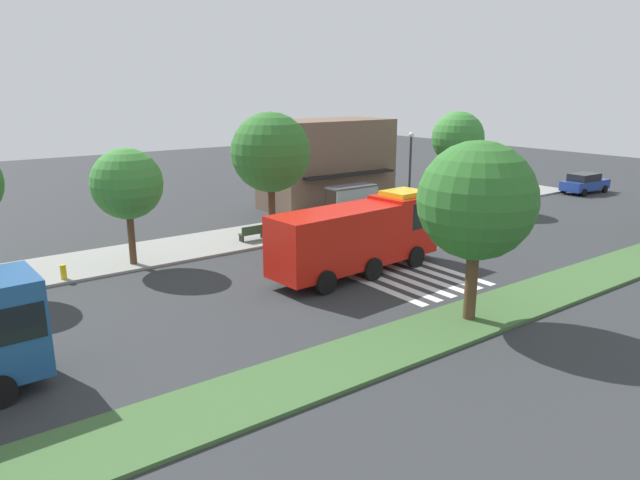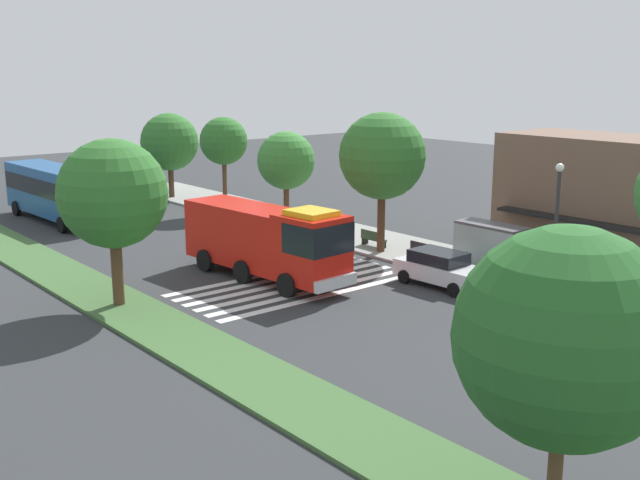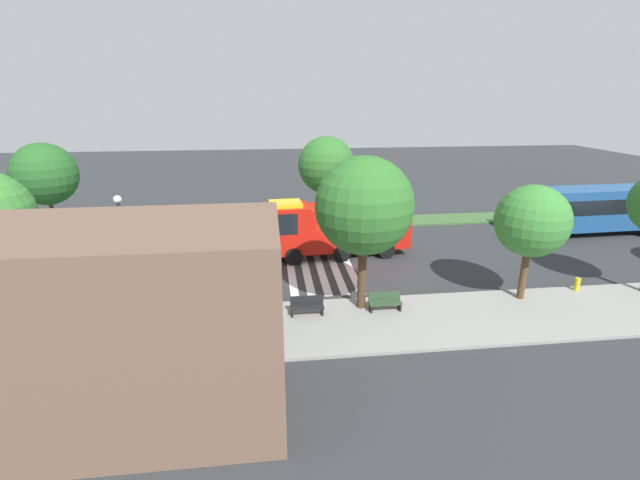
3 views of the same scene
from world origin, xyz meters
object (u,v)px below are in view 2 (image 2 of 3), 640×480
object	(u,v)px
fire_hydrant	(248,214)
transit_bus	(55,189)
bus_stop_shelter	(487,240)
bench_west_of_shelter	(373,238)
fire_truck	(269,239)
sidewalk_tree_center	(286,161)
parked_car_west	(104,179)
sidewalk_tree_west	(224,141)
street_lamp	(556,220)
median_tree_west	(565,338)
sidewalk_tree_east	(382,156)
bench_near_shelter	(424,251)
median_tree_far_west	(113,194)
sidewalk_tree_far_west	(169,142)
parked_car_mid	(441,268)

from	to	relation	value
fire_hydrant	transit_bus	bearing A→B (deg)	-129.94
bus_stop_shelter	bench_west_of_shelter	bearing A→B (deg)	179.98
fire_truck	sidewalk_tree_center	world-z (taller)	sidewalk_tree_center
parked_car_west	fire_truck	bearing A→B (deg)	-9.91
fire_truck	sidewalk_tree_west	world-z (taller)	sidewalk_tree_west
street_lamp	bus_stop_shelter	bearing A→B (deg)	168.53
median_tree_west	bench_west_of_shelter	bearing A→B (deg)	144.61
bench_west_of_shelter	sidewalk_tree_east	xyz separation A→B (m)	(1.09, -0.46, 4.70)
bench_west_of_shelter	median_tree_west	world-z (taller)	median_tree_west
fire_hydrant	parked_car_west	bearing A→B (deg)	-174.70
street_lamp	sidewalk_tree_center	xyz separation A→B (m)	(-19.35, 0.40, 0.66)
bench_near_shelter	fire_hydrant	size ratio (longest dim) A/B	2.29
fire_truck	sidewalk_tree_center	bearing A→B (deg)	134.64
street_lamp	sidewalk_tree_west	xyz separation A→B (m)	(-26.36, 0.40, 1.33)
parked_car_west	fire_hydrant	bearing A→B (deg)	5.61
sidewalk_tree_center	median_tree_far_west	distance (m)	17.14
sidewalk_tree_east	median_tree_far_west	size ratio (longest dim) A/B	1.07
bus_stop_shelter	fire_hydrant	world-z (taller)	bus_stop_shelter
fire_truck	sidewalk_tree_west	xyz separation A→B (m)	(-15.89, 7.74, 2.93)
bench_west_of_shelter	sidewalk_tree_center	xyz separation A→B (m)	(-7.33, -0.46, 3.68)
bench_near_shelter	sidewalk_tree_center	world-z (taller)	sidewalk_tree_center
sidewalk_tree_east	bus_stop_shelter	bearing A→B (deg)	3.86
fire_truck	fire_hydrant	world-z (taller)	fire_truck
transit_bus	fire_hydrant	world-z (taller)	transit_bus
parked_car_west	sidewalk_tree_east	world-z (taller)	sidewalk_tree_east
fire_truck	bench_west_of_shelter	distance (m)	8.47
fire_hydrant	sidewalk_tree_far_west	bearing A→B (deg)	177.42
street_lamp	sidewalk_tree_center	bearing A→B (deg)	178.82
sidewalk_tree_east	transit_bus	bearing A→B (deg)	-153.16
fire_truck	bench_near_shelter	bearing A→B (deg)	70.31
bench_west_of_shelter	sidewalk_tree_east	world-z (taller)	sidewalk_tree_east
parked_car_mid	bus_stop_shelter	bearing A→B (deg)	77.30
parked_car_west	bench_west_of_shelter	world-z (taller)	parked_car_west
bus_stop_shelter	parked_car_mid	bearing A→B (deg)	-100.29
bench_near_shelter	street_lamp	world-z (taller)	street_lamp
sidewalk_tree_far_west	median_tree_west	world-z (taller)	median_tree_west
parked_car_west	median_tree_far_west	xyz separation A→B (m)	(30.01, -12.86, 3.93)
sidewalk_tree_west	sidewalk_tree_center	xyz separation A→B (m)	(7.02, 0.00, -0.68)
bench_near_shelter	median_tree_far_west	world-z (taller)	median_tree_far_west
median_tree_west	transit_bus	bearing A→B (deg)	173.07
bench_west_of_shelter	sidewalk_tree_west	xyz separation A→B (m)	(-14.34, -0.46, 4.36)
bench_near_shelter	fire_truck	bearing A→B (deg)	-105.43
street_lamp	parked_car_mid	bearing A→B (deg)	-158.97
parked_car_mid	sidewalk_tree_far_west	bearing A→B (deg)	173.28
median_tree_far_west	sidewalk_tree_center	bearing A→B (deg)	118.44
sidewalk_tree_far_west	parked_car_mid	bearing A→B (deg)	-4.30
fire_hydrant	median_tree_west	bearing A→B (deg)	-24.01
parked_car_west	sidewalk_tree_far_west	bearing A→B (deg)	17.18
parked_car_mid	bus_stop_shelter	size ratio (longest dim) A/B	1.29
sidewalk_tree_west	sidewalk_tree_center	world-z (taller)	sidewalk_tree_west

